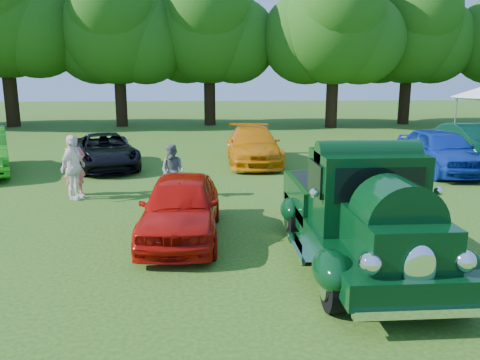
{
  "coord_description": "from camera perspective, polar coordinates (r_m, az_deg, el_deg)",
  "views": [
    {
      "loc": [
        -0.95,
        -8.66,
        3.31
      ],
      "look_at": [
        -0.26,
        1.39,
        1.1
      ],
      "focal_mm": 35.0,
      "sensor_mm": 36.0,
      "label": 1
    }
  ],
  "objects": [
    {
      "name": "ground",
      "position": [
        9.32,
        2.19,
        -8.44
      ],
      "size": [
        120.0,
        120.0,
        0.0
      ],
      "primitive_type": "plane",
      "color": "#254911",
      "rests_on": "ground"
    },
    {
      "name": "hero_pickup",
      "position": [
        8.7,
        14.35,
        -4.11
      ],
      "size": [
        2.48,
        5.33,
        2.08
      ],
      "color": "black",
      "rests_on": "ground"
    },
    {
      "name": "red_convertible",
      "position": [
        9.9,
        -7.21,
        -3.22
      ],
      "size": [
        1.73,
        3.98,
        1.34
      ],
      "primitive_type": "imported",
      "rotation": [
        0.0,
        0.0,
        -0.04
      ],
      "color": "#B50E07",
      "rests_on": "ground"
    },
    {
      "name": "back_car_black",
      "position": [
        18.17,
        -16.1,
        3.43
      ],
      "size": [
        3.4,
        5.01,
        1.27
      ],
      "primitive_type": "imported",
      "rotation": [
        0.0,
        0.0,
        0.31
      ],
      "color": "black",
      "rests_on": "ground"
    },
    {
      "name": "back_car_orange",
      "position": [
        18.4,
        1.61,
        4.23
      ],
      "size": [
        2.03,
        4.88,
        1.41
      ],
      "primitive_type": "imported",
      "rotation": [
        0.0,
        0.0,
        -0.01
      ],
      "color": "orange",
      "rests_on": "ground"
    },
    {
      "name": "back_car_blue",
      "position": [
        18.08,
        23.2,
        3.32
      ],
      "size": [
        1.9,
        4.59,
        1.56
      ],
      "primitive_type": "imported",
      "rotation": [
        0.0,
        0.0,
        -0.01
      ],
      "color": "#0D2A94",
      "rests_on": "ground"
    },
    {
      "name": "back_car_green",
      "position": [
        21.14,
        26.55,
        4.09
      ],
      "size": [
        1.66,
        4.52,
        1.48
      ],
      "primitive_type": "imported",
      "rotation": [
        0.0,
        0.0,
        0.02
      ],
      "color": "black",
      "rests_on": "ground"
    },
    {
      "name": "spectator_pink",
      "position": [
        14.15,
        -19.53,
        1.7
      ],
      "size": [
        0.75,
        0.69,
        1.73
      ],
      "primitive_type": "imported",
      "rotation": [
        0.0,
        0.0,
        0.57
      ],
      "color": "#F8666F",
      "rests_on": "ground"
    },
    {
      "name": "spectator_grey",
      "position": [
        13.22,
        -8.18,
        1.08
      ],
      "size": [
        0.9,
        0.81,
        1.5
      ],
      "primitive_type": "imported",
      "rotation": [
        0.0,
        0.0,
        -0.41
      ],
      "color": "slate",
      "rests_on": "ground"
    },
    {
      "name": "spectator_white",
      "position": [
        13.65,
        -19.65,
        1.39
      ],
      "size": [
        0.73,
        1.12,
        1.76
      ],
      "primitive_type": "imported",
      "rotation": [
        0.0,
        0.0,
        1.25
      ],
      "color": "white",
      "rests_on": "ground"
    },
    {
      "name": "tree_line",
      "position": [
        32.83,
        -5.16,
        18.05
      ],
      "size": [
        62.5,
        9.76,
        11.44
      ],
      "color": "black",
      "rests_on": "ground"
    }
  ]
}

